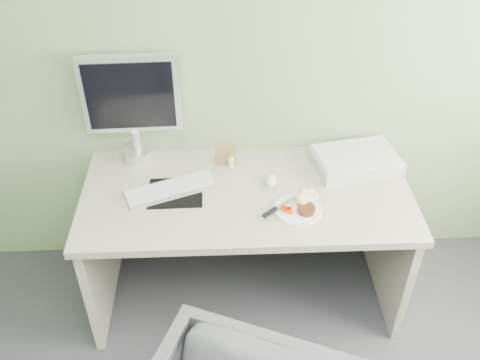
{
  "coord_description": "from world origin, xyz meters",
  "views": [
    {
      "loc": [
        -0.12,
        -0.37,
        2.38
      ],
      "look_at": [
        -0.04,
        1.5,
        0.91
      ],
      "focal_mm": 40.0,
      "sensor_mm": 36.0,
      "label": 1
    }
  ],
  "objects_px": {
    "desk": "(246,220)",
    "plate": "(298,209)",
    "scanner": "(356,161)",
    "monitor": "(132,104)"
  },
  "relations": [
    {
      "from": "desk",
      "to": "monitor",
      "type": "distance_m",
      "value": 0.81
    },
    {
      "from": "plate",
      "to": "desk",
      "type": "bearing_deg",
      "value": 148.38
    },
    {
      "from": "plate",
      "to": "monitor",
      "type": "xyz_separation_m",
      "value": [
        -0.78,
        0.46,
        0.32
      ]
    },
    {
      "from": "plate",
      "to": "monitor",
      "type": "height_order",
      "value": "monitor"
    },
    {
      "from": "plate",
      "to": "scanner",
      "type": "relative_size",
      "value": 0.53
    },
    {
      "from": "desk",
      "to": "monitor",
      "type": "height_order",
      "value": "monitor"
    },
    {
      "from": "desk",
      "to": "plate",
      "type": "distance_m",
      "value": 0.33
    },
    {
      "from": "plate",
      "to": "scanner",
      "type": "xyz_separation_m",
      "value": [
        0.34,
        0.34,
        0.03
      ]
    },
    {
      "from": "scanner",
      "to": "monitor",
      "type": "distance_m",
      "value": 1.16
    },
    {
      "from": "scanner",
      "to": "monitor",
      "type": "xyz_separation_m",
      "value": [
        -1.12,
        0.12,
        0.29
      ]
    }
  ]
}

